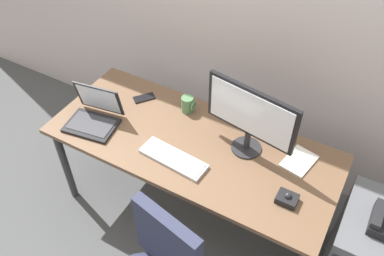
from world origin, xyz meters
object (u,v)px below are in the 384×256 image
Objects in this scene: file_cabinet at (368,254)px; laptop at (94,116)px; cell_phone at (144,98)px; monitor_main at (250,116)px; coffee_mug at (188,104)px; keyboard at (173,158)px; paper_notepad at (299,161)px; trackball_mouse at (287,198)px.

laptop is (-1.77, -0.18, 0.44)m from file_cabinet.
laptop is 2.44× the size of cell_phone.
monitor_main is 0.53m from coffee_mug.
keyboard is 0.60m from laptop.
coffee_mug reaches higher than file_cabinet.
monitor_main reaches higher than paper_notepad.
monitor_main is 0.48m from trackball_mouse.
paper_notepad is at bearing 36.26° from cell_phone.
keyboard is at bearing -71.47° from coffee_mug.
coffee_mug is at bearing 155.70° from trackball_mouse.
file_cabinet is 1.52× the size of keyboard.
monitor_main reaches higher than cell_phone.
file_cabinet is at bearing 5.83° from laptop.
laptop is 3.16× the size of trackball_mouse.
file_cabinet is 1.84× the size of laptop.
paper_notepad is (-0.53, 0.13, 0.39)m from file_cabinet.
laptop is 1.28m from paper_notepad.
monitor_main is at bearing 15.41° from laptop.
laptop is 3.21× the size of coffee_mug.
cell_phone is at bearing 163.84° from trackball_mouse.
monitor_main reaches higher than coffee_mug.
paper_notepad is (-0.03, 0.30, -0.02)m from trackball_mouse.
monitor_main is at bearing 144.68° from trackball_mouse.
laptop reaches higher than trackball_mouse.
laptop reaches higher than paper_notepad.
keyboard is 2.96× the size of cell_phone.
file_cabinet is 5.90× the size of coffee_mug.
file_cabinet is at bearing 18.39° from trackball_mouse.
paper_notepad is at bearing -5.08° from coffee_mug.
monitor_main is 0.51m from keyboard.
trackball_mouse is 0.89m from coffee_mug.
monitor_main is 0.41m from paper_notepad.
cell_phone is at bearing 173.81° from monitor_main.
file_cabinet is 4.50× the size of cell_phone.
coffee_mug is (-0.47, 0.12, -0.21)m from monitor_main.
keyboard is 0.67m from trackball_mouse.
keyboard reaches higher than cell_phone.
keyboard is at bearing -1.42° from cell_phone.
paper_notepad is at bearing 28.17° from keyboard.
file_cabinet is 1.84m from laptop.
coffee_mug reaches higher than cell_phone.
paper_notepad reaches higher than cell_phone.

